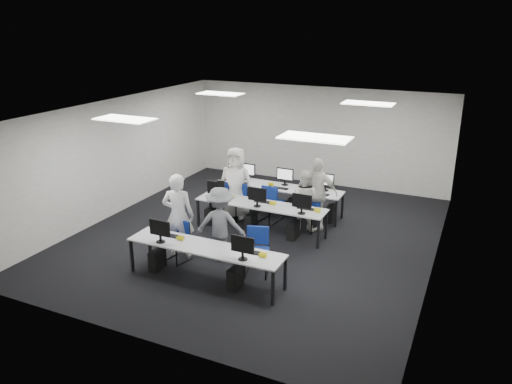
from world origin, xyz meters
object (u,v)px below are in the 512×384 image
at_px(student_1, 305,200).
at_px(chair_4, 307,219).
at_px(chair_0, 178,248).
at_px(desk_front, 205,249).
at_px(chair_1, 257,260).
at_px(photographer, 220,224).
at_px(student_0, 178,216).
at_px(desk_mid, 260,206).
at_px(chair_7, 311,214).
at_px(chair_2, 236,208).
at_px(chair_3, 266,213).
at_px(student_3, 316,194).
at_px(chair_6, 273,209).
at_px(chair_5, 233,202).
at_px(student_2, 236,183).

bearing_deg(student_1, chair_4, 156.32).
relative_size(chair_0, student_1, 0.58).
bearing_deg(student_1, desk_front, 79.54).
distance_m(chair_1, student_1, 2.63).
distance_m(chair_4, photographer, 2.61).
bearing_deg(student_0, desk_front, 129.50).
distance_m(desk_mid, chair_4, 1.21).
height_order(chair_7, photographer, photographer).
height_order(chair_2, chair_3, chair_3).
xyz_separation_m(chair_1, student_1, (0.09, 2.59, 0.45)).
distance_m(desk_front, chair_7, 3.67).
bearing_deg(chair_3, chair_1, -68.04).
distance_m(chair_4, student_0, 3.28).
height_order(desk_mid, student_3, student_3).
height_order(desk_front, student_3, student_3).
relative_size(chair_0, chair_1, 0.90).
distance_m(chair_0, chair_3, 2.80).
bearing_deg(chair_3, student_3, 14.27).
height_order(chair_6, photographer, photographer).
xyz_separation_m(chair_4, student_1, (-0.08, 0.04, 0.46)).
bearing_deg(chair_5, chair_2, -42.18).
height_order(chair_0, chair_5, chair_5).
bearing_deg(photographer, student_0, -4.05).
xyz_separation_m(desk_front, chair_5, (-1.24, 3.54, -0.41)).
relative_size(chair_0, student_2, 0.47).
bearing_deg(chair_0, desk_mid, 77.20).
xyz_separation_m(chair_1, chair_3, (-0.89, 2.49, -0.01)).
bearing_deg(chair_3, chair_7, 20.72).
bearing_deg(chair_5, student_2, -36.66).
xyz_separation_m(chair_4, chair_6, (-1.01, 0.30, -0.00)).
bearing_deg(chair_0, chair_5, 107.16).
height_order(chair_2, photographer, photographer).
height_order(student_2, student_3, student_2).
xyz_separation_m(chair_1, student_3, (0.31, 2.74, 0.59)).
bearing_deg(desk_mid, desk_front, -90.00).
xyz_separation_m(chair_0, student_3, (2.09, 2.91, 0.62)).
xyz_separation_m(chair_3, student_0, (-0.97, -2.43, 0.64)).
bearing_deg(photographer, chair_7, -130.16).
distance_m(chair_5, student_0, 2.89).
bearing_deg(chair_7, chair_6, 167.80).
height_order(chair_0, student_3, student_3).
distance_m(chair_6, student_1, 1.07).
relative_size(desk_front, chair_5, 3.69).
bearing_deg(desk_mid, chair_3, 99.95).
bearing_deg(chair_1, student_2, 107.09).
distance_m(chair_5, chair_6, 1.18).
height_order(student_1, student_2, student_2).
xyz_separation_m(desk_front, desk_mid, (0.00, 2.60, 0.00)).
height_order(desk_front, chair_6, chair_6).
bearing_deg(chair_4, chair_5, 171.10).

